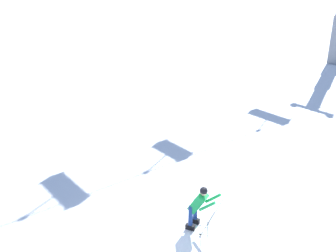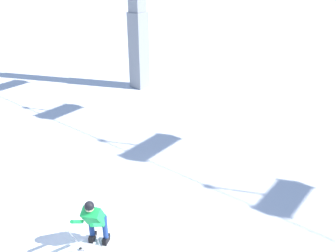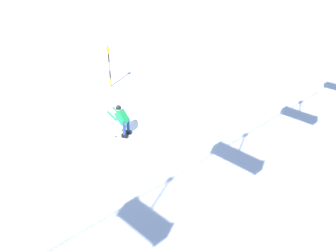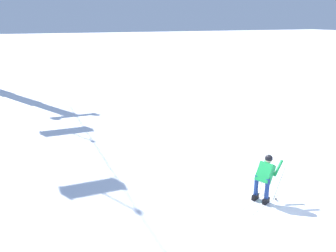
% 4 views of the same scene
% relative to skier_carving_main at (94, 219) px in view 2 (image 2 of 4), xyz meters
% --- Properties ---
extents(ground_plane, '(260.00, 260.00, 0.00)m').
position_rel_skier_carving_main_xyz_m(ground_plane, '(-0.20, 0.12, -0.81)').
color(ground_plane, white).
extents(skier_carving_main, '(1.19, 1.71, 1.55)m').
position_rel_skier_carving_main_xyz_m(skier_carving_main, '(0.00, 0.00, 0.00)').
color(skier_carving_main, white).
rests_on(skier_carving_main, ground_plane).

